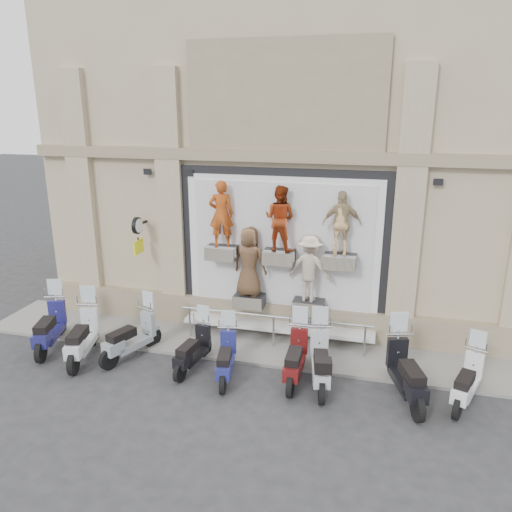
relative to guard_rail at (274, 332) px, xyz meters
The scene contains 15 objects.
ground 2.05m from the guard_rail, 90.00° to the right, with size 90.00×90.00×0.00m, color #2C2C2F.
sidewalk 0.44m from the guard_rail, 90.00° to the left, with size 16.00×2.20×0.08m, color gray.
building 7.46m from the guard_rail, 90.00° to the left, with size 14.00×8.60×12.00m, color tan, non-canonical shape.
shop_vitrine 2.06m from the guard_rail, 86.48° to the left, with size 5.60×0.83×4.30m.
guard_rail is the anchor object (origin of this frame).
clock_sign_bracket 4.57m from the guard_rail, behind, with size 0.10×0.80×1.02m.
scooter_a 5.78m from the guard_rail, 165.94° to the right, with size 0.60×2.05×1.66m, color navy, non-canonical shape.
scooter_b 4.78m from the guard_rail, 159.21° to the right, with size 0.60×2.07×1.68m, color silver, non-canonical shape.
scooter_c 3.60m from the guard_rail, 158.02° to the right, with size 0.56×1.93×1.57m, color gray, non-canonical shape.
scooter_d 2.21m from the guard_rail, 138.02° to the right, with size 0.51×1.74×1.41m, color black, non-canonical shape.
scooter_e 1.86m from the guard_rail, 113.88° to the right, with size 0.52×1.78×1.44m, color navy, non-canonical shape.
scooter_f 1.63m from the guard_rail, 59.32° to the right, with size 0.56×1.93×1.57m, color #500D0E, non-canonical shape.
scooter_g 2.03m from the guard_rail, 45.99° to the right, with size 0.59×2.01×1.63m, color #B0B4B7, non-canonical shape.
scooter_h 3.60m from the guard_rail, 25.58° to the right, with size 0.62×2.12×1.72m, color black, non-canonical shape.
scooter_i 4.69m from the guard_rail, 17.53° to the right, with size 0.53×1.81×1.47m, color white, non-canonical shape.
Camera 1 is at (2.48, -9.44, 6.09)m, focal length 35.00 mm.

